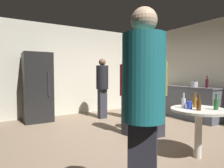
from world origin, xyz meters
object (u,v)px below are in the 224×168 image
at_px(foreground_table, 199,116).
at_px(beer_bottle_brown, 199,104).
at_px(person_in_teal_shirt, 143,100).
at_px(beer_bottle_clear, 184,102).
at_px(refrigerator, 38,87).
at_px(person_in_maroon_shirt, 128,88).
at_px(plastic_cup_blue, 189,105).
at_px(person_in_olive_shirt, 159,87).
at_px(beer_bottle_amber, 195,102).
at_px(beer_bottle_green, 216,104).
at_px(kettle, 195,84).
at_px(person_in_white_shirt, 137,82).
at_px(wine_bottle_on_counter, 207,83).
at_px(person_in_black_shirt, 102,83).

distance_m(foreground_table, beer_bottle_brown, 0.23).
bearing_deg(person_in_teal_shirt, beer_bottle_clear, -15.83).
xyz_separation_m(refrigerator, person_in_maroon_shirt, (1.40, -2.12, 0.05)).
height_order(refrigerator, plastic_cup_blue, refrigerator).
height_order(refrigerator, person_in_teal_shirt, refrigerator).
height_order(person_in_maroon_shirt, person_in_teal_shirt, person_in_teal_shirt).
height_order(beer_bottle_brown, person_in_olive_shirt, person_in_olive_shirt).
relative_size(refrigerator, beer_bottle_amber, 7.83).
distance_m(beer_bottle_green, plastic_cup_blue, 0.36).
bearing_deg(beer_bottle_brown, beer_bottle_green, -22.67).
height_order(kettle, beer_bottle_brown, kettle).
bearing_deg(kettle, person_in_white_shirt, 150.61).
xyz_separation_m(kettle, beer_bottle_brown, (-2.15, -1.63, -0.15)).
bearing_deg(person_in_white_shirt, foreground_table, -2.41).
bearing_deg(plastic_cup_blue, kettle, 34.50).
bearing_deg(person_in_teal_shirt, person_in_olive_shirt, -0.71).
bearing_deg(beer_bottle_clear, plastic_cup_blue, -85.06).
bearing_deg(person_in_white_shirt, beer_bottle_green, 1.53).
xyz_separation_m(kettle, person_in_white_shirt, (-1.37, 0.77, 0.06)).
distance_m(beer_bottle_clear, person_in_teal_shirt, 1.58).
bearing_deg(plastic_cup_blue, wine_bottle_on_counter, 27.51).
xyz_separation_m(beer_bottle_brown, person_in_white_shirt, (0.78, 2.41, 0.22)).
relative_size(kettle, person_in_olive_shirt, 0.15).
xyz_separation_m(person_in_olive_shirt, person_in_white_shirt, (0.48, 1.31, 0.05)).
relative_size(kettle, beer_bottle_green, 1.06).
distance_m(kettle, person_in_black_shirt, 2.52).
height_order(person_in_teal_shirt, person_in_olive_shirt, person_in_teal_shirt).
xyz_separation_m(beer_bottle_green, person_in_teal_shirt, (-1.67, -0.39, 0.22)).
distance_m(beer_bottle_amber, person_in_olive_shirt, 0.93).
relative_size(person_in_teal_shirt, person_in_white_shirt, 1.00).
relative_size(beer_bottle_green, person_in_teal_shirt, 0.13).
distance_m(person_in_maroon_shirt, person_in_olive_shirt, 0.61).
relative_size(refrigerator, person_in_olive_shirt, 1.07).
bearing_deg(plastic_cup_blue, beer_bottle_brown, -80.46).
distance_m(refrigerator, beer_bottle_amber, 3.85).
height_order(kettle, beer_bottle_green, kettle).
bearing_deg(person_in_black_shirt, person_in_white_shirt, 45.99).
relative_size(refrigerator, plastic_cup_blue, 16.36).
distance_m(beer_bottle_amber, person_in_teal_shirt, 1.74).
distance_m(beer_bottle_amber, person_in_white_shirt, 2.31).
relative_size(person_in_black_shirt, person_in_white_shirt, 0.95).
bearing_deg(plastic_cup_blue, beer_bottle_clear, 94.94).
bearing_deg(beer_bottle_amber, person_in_white_shirt, 74.60).
xyz_separation_m(foreground_table, person_in_white_shirt, (0.67, 2.33, 0.40)).
height_order(wine_bottle_on_counter, plastic_cup_blue, wine_bottle_on_counter).
distance_m(wine_bottle_on_counter, person_in_olive_shirt, 1.83).
distance_m(refrigerator, beer_bottle_brown, 3.95).
height_order(foreground_table, beer_bottle_clear, beer_bottle_clear).
distance_m(beer_bottle_green, beer_bottle_clear, 0.43).
xyz_separation_m(person_in_maroon_shirt, person_in_teal_shirt, (-1.28, -2.01, 0.09)).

